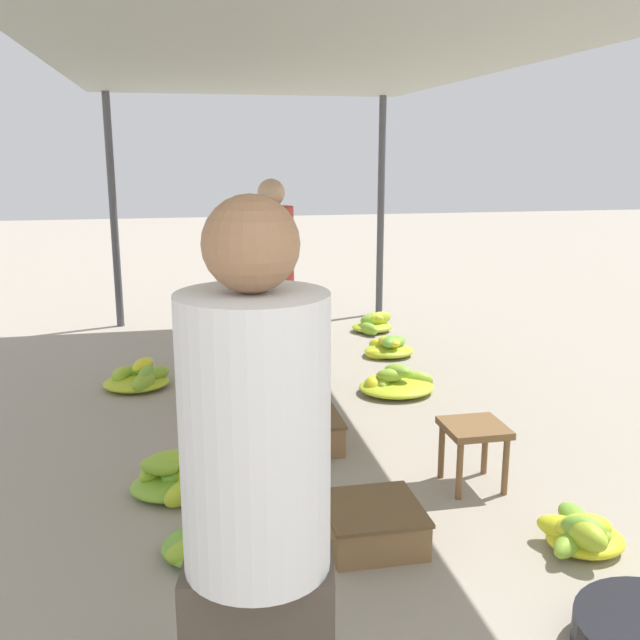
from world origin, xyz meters
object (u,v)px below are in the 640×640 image
object	(u,v)px
banana_pile_left_0	(172,476)
banana_pile_right_0	(388,348)
crate_far	(263,393)
shopper_walking_mid	(272,279)
banana_pile_right_1	(581,533)
banana_pile_left_3	(139,377)
vendor_foreground	(257,530)
stool	(474,436)
crate_mid	(299,430)
banana_pile_left_2	(217,541)
crate_near	(373,524)
banana_pile_right_3	(373,324)
banana_pile_right_2	(395,383)

from	to	relation	value
banana_pile_left_0	banana_pile_right_0	bearing A→B (deg)	50.34
crate_far	shopper_walking_mid	size ratio (longest dim) A/B	0.32
banana_pile_right_1	shopper_walking_mid	distance (m)	3.20
banana_pile_left_3	banana_pile_right_1	bearing A→B (deg)	-53.39
banana_pile_left_0	vendor_foreground	bearing A→B (deg)	-83.29
stool	crate_mid	world-z (taller)	stool
banana_pile_left_2	shopper_walking_mid	bearing A→B (deg)	76.17
banana_pile_left_0	banana_pile_right_0	xyz separation A→B (m)	(1.99, 2.40, -0.02)
crate_far	shopper_walking_mid	world-z (taller)	shopper_walking_mid
banana_pile_left_2	crate_near	xyz separation A→B (m)	(0.75, -0.05, 0.03)
banana_pile_left_2	banana_pile_right_1	xyz separation A→B (m)	(1.71, -0.33, 0.03)
banana_pile_left_0	banana_pile_left_3	size ratio (longest dim) A/B	0.92
banana_pile_left_2	crate_far	size ratio (longest dim) A/B	0.90
vendor_foreground	crate_far	size ratio (longest dim) A/B	3.29
banana_pile_left_3	crate_far	xyz separation A→B (m)	(0.93, -0.60, 0.00)
banana_pile_left_0	shopper_walking_mid	size ratio (longest dim) A/B	0.33
banana_pile_right_3	banana_pile_left_2	bearing A→B (deg)	-115.34
banana_pile_left_3	banana_pile_right_3	xyz separation A→B (m)	(2.36, 1.40, -0.00)
vendor_foreground	crate_near	size ratio (longest dim) A/B	3.81
banana_pile_right_1	crate_near	distance (m)	0.99
stool	banana_pile_right_3	world-z (taller)	stool
banana_pile_left_0	shopper_walking_mid	distance (m)	2.21
banana_pile_right_1	banana_pile_right_3	bearing A→B (deg)	87.57
banana_pile_left_0	banana_pile_left_3	world-z (taller)	banana_pile_left_0
banana_pile_left_2	crate_far	world-z (taller)	crate_far
vendor_foreground	crate_mid	bearing A→B (deg)	77.89
banana_pile_right_0	crate_near	world-z (taller)	banana_pile_right_0
vendor_foreground	banana_pile_right_1	size ratio (longest dim) A/B	3.93
crate_far	banana_pile_left_2	bearing A→B (deg)	-103.17
banana_pile_left_0	crate_far	bearing A→B (deg)	62.91
banana_pile_right_3	crate_mid	size ratio (longest dim) A/B	0.90
stool	banana_pile_right_1	world-z (taller)	stool
vendor_foreground	banana_pile_right_1	xyz separation A→B (m)	(1.66, 1.10, -0.83)
banana_pile_right_0	vendor_foreground	bearing A→B (deg)	-111.07
banana_pile_left_0	crate_near	size ratio (longest dim) A/B	1.17
crate_mid	crate_near	bearing A→B (deg)	-83.18
stool	banana_pile_right_3	distance (m)	3.60
banana_pile_left_0	banana_pile_right_1	distance (m)	2.16
crate_near	banana_pile_right_3	bearing A→B (deg)	74.31
vendor_foreground	stool	distance (m)	2.43
stool	shopper_walking_mid	world-z (taller)	shopper_walking_mid
vendor_foreground	banana_pile_right_2	world-z (taller)	vendor_foreground
banana_pile_right_2	crate_far	size ratio (longest dim) A/B	1.19
banana_pile_right_0	banana_pile_right_1	size ratio (longest dim) A/B	1.10
banana_pile_left_3	shopper_walking_mid	bearing A→B (deg)	-0.73
stool	vendor_foreground	bearing A→B (deg)	-127.67
banana_pile_left_2	banana_pile_right_0	size ratio (longest dim) A/B	0.98
banana_pile_right_1	banana_pile_left_3	bearing A→B (deg)	126.61
banana_pile_right_3	crate_mid	distance (m)	3.09
banana_pile_left_3	crate_near	distance (m)	2.91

